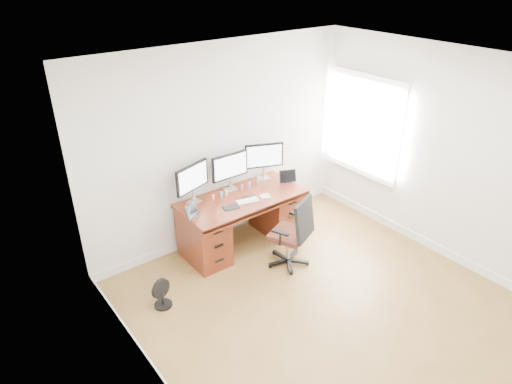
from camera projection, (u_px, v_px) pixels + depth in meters
ground at (337, 316)px, 5.12m from camera, size 4.50×4.50×0.00m
back_wall at (222, 145)px, 6.07m from camera, size 4.00×0.10×2.70m
right_wall at (452, 159)px, 5.64m from camera, size 0.10×4.50×2.70m
desk at (241, 219)px, 6.22m from camera, size 1.70×0.80×0.75m
office_chair at (292, 243)px, 5.83m from camera, size 0.68×0.68×0.97m
floor_fan at (162, 294)px, 5.19m from camera, size 0.24×0.21×0.35m
monitor_left at (192, 179)px, 5.75m from camera, size 0.54×0.20×0.53m
monitor_center at (230, 167)px, 6.07m from camera, size 0.55×0.14×0.53m
monitor_right at (264, 157)px, 6.38m from camera, size 0.52×0.25×0.53m
tablet_left at (192, 211)px, 5.53m from camera, size 0.24×0.18×0.19m
tablet_right at (288, 177)px, 6.37m from camera, size 0.25×0.16×0.19m
keyboard at (248, 201)px, 5.93m from camera, size 0.31×0.19×0.01m
trackpad at (265, 196)px, 6.05m from camera, size 0.16×0.16×0.01m
drawing_tablet at (231, 207)px, 5.78m from camera, size 0.22×0.16×0.01m
phone at (247, 197)px, 6.02m from camera, size 0.15×0.11×0.01m
figurine_orange at (213, 197)px, 5.93m from camera, size 0.04×0.04×0.09m
figurine_blue at (221, 194)px, 5.99m from camera, size 0.04×0.04×0.09m
figurine_yellow at (226, 193)px, 6.04m from camera, size 0.04×0.04×0.09m
figurine_pink at (242, 187)px, 6.17m from camera, size 0.04×0.04×0.09m
figurine_purple at (250, 185)px, 6.24m from camera, size 0.04×0.04×0.09m
figurine_brown at (258, 182)px, 6.32m from camera, size 0.04×0.04×0.09m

